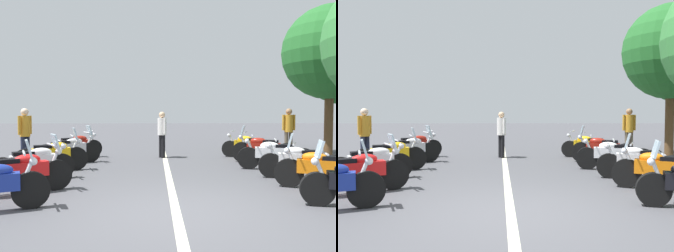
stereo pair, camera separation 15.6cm
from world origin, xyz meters
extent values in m
plane|color=#4C4C51|center=(0.00, 0.00, 0.00)|extent=(80.00, 80.00, 0.00)
cube|color=beige|center=(4.10, 0.00, 0.00)|extent=(15.76, 0.16, 0.01)
cylinder|color=black|center=(0.35, 2.54, 0.33)|extent=(0.38, 0.66, 0.65)
cylinder|color=silver|center=(0.32, 2.59, 0.63)|extent=(0.17, 0.29, 0.58)
cylinder|color=silver|center=(0.31, 2.63, 0.99)|extent=(0.59, 0.27, 0.04)
sphere|color=silver|center=(0.36, 2.49, 0.83)|extent=(0.14, 0.14, 0.14)
cube|color=silver|center=(0.34, 2.56, 1.06)|extent=(0.38, 0.25, 0.32)
cylinder|color=black|center=(1.78, 2.49, 0.33)|extent=(0.46, 0.63, 0.66)
cube|color=red|center=(1.37, 3.15, 0.51)|extent=(0.85, 1.15, 0.30)
ellipsoid|color=red|center=(1.47, 3.00, 0.71)|extent=(0.49, 0.58, 0.22)
cube|color=black|center=(1.26, 3.34, 0.69)|extent=(0.47, 0.55, 0.12)
cylinder|color=silver|center=(1.74, 2.54, 0.63)|extent=(0.21, 0.28, 0.58)
cylinder|color=silver|center=(1.72, 2.58, 0.99)|extent=(0.55, 0.36, 0.04)
sphere|color=silver|center=(1.80, 2.45, 0.83)|extent=(0.14, 0.14, 0.14)
cube|color=silver|center=(1.76, 2.51, 1.06)|extent=(0.37, 0.29, 0.32)
cylinder|color=black|center=(3.06, 2.72, 0.32)|extent=(0.43, 0.62, 0.63)
cylinder|color=black|center=(2.38, 3.91, 0.32)|extent=(0.43, 0.62, 0.63)
cube|color=white|center=(2.72, 3.31, 0.50)|extent=(0.76, 1.04, 0.30)
ellipsoid|color=white|center=(2.81, 3.16, 0.70)|extent=(0.48, 0.58, 0.22)
cube|color=black|center=(2.61, 3.51, 0.68)|extent=(0.46, 0.55, 0.12)
cylinder|color=silver|center=(3.03, 2.77, 0.62)|extent=(0.20, 0.29, 0.58)
cylinder|color=silver|center=(3.01, 2.81, 0.98)|extent=(0.56, 0.34, 0.04)
sphere|color=silver|center=(3.08, 2.67, 0.82)|extent=(0.14, 0.14, 0.14)
cylinder|color=silver|center=(2.68, 3.76, 0.22)|extent=(0.34, 0.52, 0.08)
cylinder|color=black|center=(4.30, 2.64, 0.33)|extent=(0.36, 0.68, 0.67)
cylinder|color=black|center=(3.83, 3.91, 0.33)|extent=(0.36, 0.68, 0.67)
cube|color=#EAB214|center=(4.06, 3.27, 0.51)|extent=(0.62, 1.06, 0.30)
ellipsoid|color=#EAB214|center=(4.13, 3.10, 0.71)|extent=(0.43, 0.58, 0.22)
cube|color=black|center=(3.99, 3.48, 0.69)|extent=(0.41, 0.54, 0.12)
cylinder|color=silver|center=(4.28, 2.70, 0.63)|extent=(0.17, 0.30, 0.58)
cylinder|color=silver|center=(4.26, 2.73, 0.99)|extent=(0.59, 0.25, 0.04)
sphere|color=silver|center=(4.32, 2.59, 0.83)|extent=(0.14, 0.14, 0.14)
cylinder|color=silver|center=(4.09, 3.72, 0.23)|extent=(0.27, 0.54, 0.08)
cube|color=silver|center=(4.29, 2.66, 1.06)|extent=(0.38, 0.24, 0.32)
cylinder|color=black|center=(5.80, 2.51, 0.33)|extent=(0.44, 0.65, 0.67)
cylinder|color=black|center=(5.13, 3.75, 0.33)|extent=(0.44, 0.65, 0.67)
cube|color=silver|center=(5.47, 3.13, 0.51)|extent=(0.75, 1.08, 0.30)
ellipsoid|color=silver|center=(5.55, 2.97, 0.71)|extent=(0.47, 0.58, 0.22)
cube|color=black|center=(5.36, 3.33, 0.69)|extent=(0.46, 0.55, 0.12)
cylinder|color=silver|center=(5.77, 2.56, 0.63)|extent=(0.20, 0.29, 0.58)
cylinder|color=silver|center=(5.75, 2.60, 0.99)|extent=(0.57, 0.33, 0.04)
sphere|color=silver|center=(5.82, 2.47, 0.83)|extent=(0.14, 0.14, 0.14)
cylinder|color=silver|center=(5.42, 3.59, 0.23)|extent=(0.33, 0.52, 0.08)
cube|color=silver|center=(5.79, 2.53, 1.06)|extent=(0.37, 0.28, 0.32)
cylinder|color=black|center=(7.08, 2.63, 0.32)|extent=(0.45, 0.63, 0.64)
cylinder|color=black|center=(6.40, 3.81, 0.32)|extent=(0.45, 0.63, 0.64)
cube|color=maroon|center=(6.74, 3.22, 0.50)|extent=(0.76, 1.03, 0.30)
ellipsoid|color=maroon|center=(6.83, 3.06, 0.70)|extent=(0.49, 0.58, 0.22)
cube|color=black|center=(6.63, 3.41, 0.68)|extent=(0.47, 0.55, 0.12)
cylinder|color=silver|center=(7.05, 2.68, 0.62)|extent=(0.21, 0.29, 0.58)
cylinder|color=silver|center=(7.03, 2.72, 0.98)|extent=(0.56, 0.35, 0.04)
sphere|color=silver|center=(7.11, 2.59, 0.82)|extent=(0.14, 0.14, 0.14)
cylinder|color=silver|center=(6.69, 3.66, 0.23)|extent=(0.35, 0.52, 0.08)
cylinder|color=black|center=(0.32, -2.57, 0.31)|extent=(0.30, 0.63, 0.61)
cylinder|color=silver|center=(0.30, -2.63, 0.61)|extent=(0.14, 0.30, 0.58)
cylinder|color=silver|center=(0.29, -2.67, 0.97)|extent=(0.61, 0.20, 0.04)
sphere|color=silver|center=(0.33, -2.52, 0.81)|extent=(0.14, 0.14, 0.14)
cube|color=silver|center=(0.31, -2.59, 1.04)|extent=(0.38, 0.21, 0.32)
cylinder|color=black|center=(1.86, -2.65, 0.32)|extent=(0.40, 0.64, 0.64)
cube|color=orange|center=(1.56, -3.28, 0.50)|extent=(0.70, 1.08, 0.30)
ellipsoid|color=orange|center=(1.64, -3.12, 0.70)|extent=(0.46, 0.58, 0.22)
cube|color=black|center=(1.47, -3.48, 0.68)|extent=(0.44, 0.54, 0.12)
cylinder|color=silver|center=(1.83, -2.70, 0.62)|extent=(0.19, 0.29, 0.58)
cylinder|color=silver|center=(1.82, -2.74, 0.98)|extent=(0.58, 0.30, 0.04)
sphere|color=silver|center=(1.88, -2.61, 0.82)|extent=(0.14, 0.14, 0.14)
cube|color=silver|center=(1.85, -2.67, 1.05)|extent=(0.38, 0.26, 0.32)
cylinder|color=black|center=(2.94, -2.61, 0.32)|extent=(0.31, 0.65, 0.63)
cylinder|color=black|center=(2.52, -4.03, 0.32)|extent=(0.31, 0.65, 0.63)
cube|color=white|center=(2.73, -3.32, 0.50)|extent=(0.59, 1.17, 0.30)
ellipsoid|color=white|center=(2.78, -3.15, 0.70)|extent=(0.40, 0.57, 0.22)
cube|color=black|center=(2.67, -3.53, 0.68)|extent=(0.39, 0.53, 0.12)
cylinder|color=silver|center=(2.93, -2.66, 0.62)|extent=(0.15, 0.30, 0.58)
cylinder|color=silver|center=(2.92, -2.70, 0.98)|extent=(0.61, 0.22, 0.04)
sphere|color=silver|center=(2.96, -2.56, 0.82)|extent=(0.14, 0.14, 0.14)
cylinder|color=silver|center=(2.43, -3.70, 0.22)|extent=(0.23, 0.55, 0.08)
cylinder|color=black|center=(4.27, -2.39, 0.32)|extent=(0.30, 0.66, 0.65)
cylinder|color=black|center=(3.88, -3.87, 0.32)|extent=(0.30, 0.66, 0.65)
cube|color=white|center=(4.08, -3.13, 0.50)|extent=(0.57, 1.20, 0.30)
ellipsoid|color=white|center=(4.12, -2.96, 0.70)|extent=(0.38, 0.57, 0.22)
cube|color=black|center=(4.02, -3.34, 0.68)|extent=(0.37, 0.53, 0.12)
cylinder|color=silver|center=(4.26, -2.44, 0.62)|extent=(0.14, 0.30, 0.58)
cylinder|color=silver|center=(4.25, -2.48, 0.98)|extent=(0.61, 0.20, 0.04)
sphere|color=silver|center=(4.29, -2.34, 0.82)|extent=(0.14, 0.14, 0.14)
cylinder|color=silver|center=(3.79, -3.53, 0.23)|extent=(0.22, 0.55, 0.08)
cylinder|color=black|center=(5.71, -2.55, 0.33)|extent=(0.38, 0.67, 0.67)
cylinder|color=black|center=(5.19, -3.85, 0.33)|extent=(0.38, 0.67, 0.67)
cube|color=maroon|center=(5.45, -3.20, 0.51)|extent=(0.65, 1.09, 0.30)
ellipsoid|color=maroon|center=(5.52, -3.03, 0.71)|extent=(0.44, 0.58, 0.22)
cube|color=black|center=(5.37, -3.40, 0.69)|extent=(0.42, 0.54, 0.12)
cylinder|color=silver|center=(5.69, -2.61, 0.63)|extent=(0.17, 0.29, 0.58)
cylinder|color=silver|center=(5.67, -2.65, 0.99)|extent=(0.59, 0.27, 0.04)
sphere|color=silver|center=(5.73, -2.51, 0.83)|extent=(0.14, 0.14, 0.14)
cylinder|color=silver|center=(5.13, -3.52, 0.23)|extent=(0.28, 0.54, 0.08)
cube|color=silver|center=(5.70, -2.57, 1.06)|extent=(0.38, 0.25, 0.32)
cylinder|color=black|center=(6.94, -2.42, 0.30)|extent=(0.38, 0.61, 0.61)
cylinder|color=black|center=(6.36, -3.72, 0.30)|extent=(0.38, 0.61, 0.61)
cube|color=#EAB214|center=(6.65, -3.07, 0.48)|extent=(0.70, 1.11, 0.30)
ellipsoid|color=#EAB214|center=(6.72, -2.91, 0.68)|extent=(0.45, 0.58, 0.22)
cube|color=black|center=(6.56, -3.27, 0.66)|extent=(0.43, 0.54, 0.12)
cylinder|color=silver|center=(6.92, -2.47, 0.60)|extent=(0.18, 0.29, 0.58)
cylinder|color=silver|center=(6.90, -2.51, 0.96)|extent=(0.58, 0.29, 0.04)
sphere|color=silver|center=(6.96, -2.37, 0.80)|extent=(0.14, 0.14, 0.14)
cylinder|color=silver|center=(6.31, -3.39, 0.21)|extent=(0.30, 0.53, 0.08)
cylinder|color=brown|center=(7.41, -4.70, 0.44)|extent=(0.14, 0.14, 0.89)
cylinder|color=brown|center=(7.43, -4.88, 0.44)|extent=(0.14, 0.14, 0.89)
cylinder|color=orange|center=(7.42, -4.79, 1.22)|extent=(0.32, 0.32, 0.67)
cylinder|color=orange|center=(7.39, -4.57, 1.25)|extent=(0.09, 0.09, 0.60)
cylinder|color=orange|center=(7.44, -5.01, 1.25)|extent=(0.09, 0.09, 0.60)
sphere|color=#9E704C|center=(7.42, -4.79, 1.67)|extent=(0.24, 0.24, 0.24)
cylinder|color=black|center=(6.90, 0.14, 0.41)|extent=(0.14, 0.14, 0.83)
cylinder|color=black|center=(6.74, 0.06, 0.41)|extent=(0.14, 0.14, 0.83)
cylinder|color=silver|center=(6.82, 0.10, 1.14)|extent=(0.32, 0.32, 0.62)
cylinder|color=silver|center=(7.02, 0.20, 1.17)|extent=(0.09, 0.09, 0.56)
cylinder|color=silver|center=(6.62, 0.00, 1.17)|extent=(0.09, 0.09, 0.56)
sphere|color=#D8AD84|center=(6.82, 0.10, 1.56)|extent=(0.22, 0.22, 0.22)
cylinder|color=#1E2338|center=(5.42, 4.56, 0.44)|extent=(0.14, 0.14, 0.89)
cylinder|color=#1E2338|center=(5.58, 4.47, 0.44)|extent=(0.14, 0.14, 0.89)
cylinder|color=orange|center=(5.50, 4.52, 1.22)|extent=(0.32, 0.32, 0.66)
cylinder|color=orange|center=(5.30, 4.62, 1.25)|extent=(0.09, 0.09, 0.60)
cylinder|color=orange|center=(5.69, 4.41, 1.25)|extent=(0.09, 0.09, 0.60)
sphere|color=beige|center=(5.50, 4.52, 1.67)|extent=(0.24, 0.24, 0.24)
cylinder|color=brown|center=(7.12, -6.20, 1.33)|extent=(0.32, 0.32, 2.66)
sphere|color=#236628|center=(7.12, -6.20, 3.89)|extent=(3.51, 3.51, 3.51)
camera|label=1|loc=(-5.82, 0.35, 1.73)|focal=37.38mm
camera|label=2|loc=(-5.82, 0.20, 1.73)|focal=37.38mm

